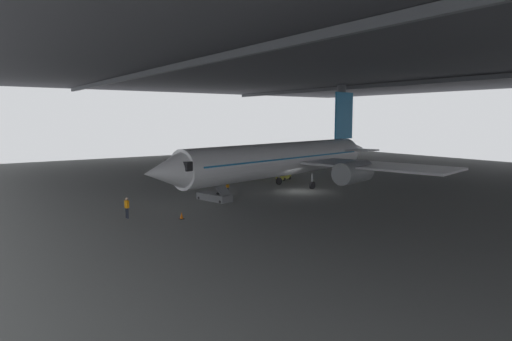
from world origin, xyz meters
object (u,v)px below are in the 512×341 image
at_px(traffic_cone_orange, 182,216).
at_px(crew_worker_by_stairs, 228,186).
at_px(airplane_main, 284,159).
at_px(crew_worker_near_nose, 127,206).
at_px(boarding_stairs, 214,193).
at_px(baggage_tug, 283,176).

bearing_deg(traffic_cone_orange, crew_worker_by_stairs, 129.70).
xyz_separation_m(airplane_main, crew_worker_near_nose, (4.67, -20.44, -2.50)).
relative_size(boarding_stairs, crew_worker_by_stairs, 2.77).
bearing_deg(crew_worker_by_stairs, crew_worker_near_nose, -69.68).
bearing_deg(boarding_stairs, traffic_cone_orange, -47.76).
xyz_separation_m(boarding_stairs, baggage_tug, (-7.68, 15.15, -0.21)).
xyz_separation_m(airplane_main, crew_worker_by_stairs, (-0.04, -7.74, -2.54)).
bearing_deg(airplane_main, traffic_cone_orange, -65.97).
height_order(traffic_cone_orange, baggage_tug, baggage_tug).
relative_size(crew_worker_near_nose, baggage_tug, 0.71).
xyz_separation_m(crew_worker_by_stairs, traffic_cone_orange, (7.53, -9.07, -0.69)).
height_order(crew_worker_near_nose, traffic_cone_orange, crew_worker_near_nose).
xyz_separation_m(crew_worker_near_nose, traffic_cone_orange, (2.83, 3.63, -0.73)).
bearing_deg(airplane_main, crew_worker_near_nose, -77.14).
height_order(crew_worker_by_stairs, traffic_cone_orange, crew_worker_by_stairs).
bearing_deg(airplane_main, boarding_stairs, -80.82).
height_order(airplane_main, crew_worker_near_nose, airplane_main).
xyz_separation_m(traffic_cone_orange, baggage_tug, (-13.49, 21.55, 0.23)).
bearing_deg(crew_worker_by_stairs, traffic_cone_orange, -50.30).
height_order(boarding_stairs, baggage_tug, boarding_stairs).
distance_m(airplane_main, crew_worker_near_nose, 21.11).
bearing_deg(traffic_cone_orange, baggage_tug, 122.05).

